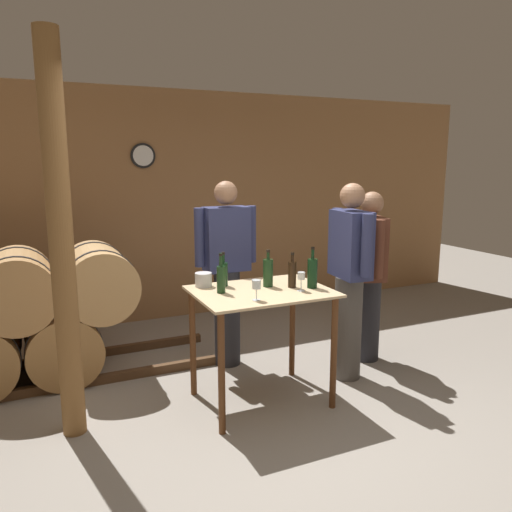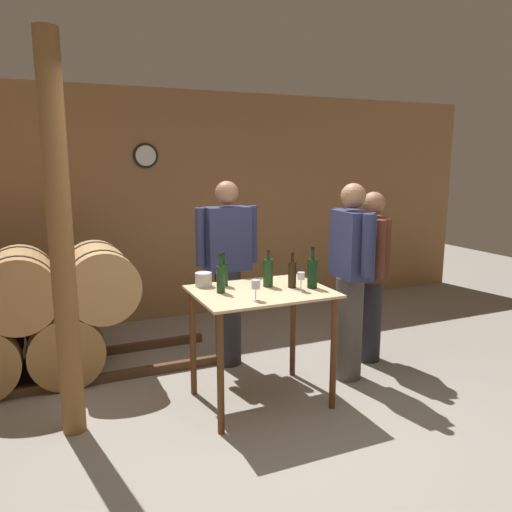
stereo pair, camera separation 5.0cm
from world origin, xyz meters
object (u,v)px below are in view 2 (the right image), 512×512
object	(u,v)px
wine_glass_near_left	(256,285)
person_visitor_bearded	(227,270)
wine_bottle_right	(292,273)
person_host	(350,278)
ice_bucket	(204,280)
person_visitor_with_scarf	(371,273)
wine_bottle_center	(268,272)
wooden_post	(61,243)
wine_bottle_left	(224,273)
wine_glass_near_center	(301,277)
wine_bottle_far_left	(221,278)
wine_bottle_far_right	(312,273)

from	to	relation	value
wine_glass_near_left	person_visitor_bearded	size ratio (longest dim) A/B	0.09
wine_bottle_right	person_host	bearing A→B (deg)	10.17
ice_bucket	person_visitor_with_scarf	distance (m)	1.66
wine_bottle_center	wine_bottle_right	size ratio (longest dim) A/B	1.05
ice_bucket	person_host	bearing A→B (deg)	-9.10
wine_bottle_center	person_visitor_with_scarf	size ratio (longest dim) A/B	0.18
wooden_post	ice_bucket	bearing A→B (deg)	9.51
ice_bucket	person_host	size ratio (longest dim) A/B	0.08
wooden_post	wine_bottle_left	bearing A→B (deg)	6.12
wine_glass_near_center	person_visitor_bearded	bearing A→B (deg)	104.31
wine_bottle_center	wine_glass_near_center	xyz separation A→B (m)	(0.17, -0.23, -0.01)
wine_bottle_far_left	person_visitor_bearded	world-z (taller)	person_visitor_bearded
wine_bottle_right	ice_bucket	distance (m)	0.70
wine_bottle_far_right	ice_bucket	xyz separation A→B (m)	(-0.76, 0.39, -0.07)
wine_bottle_right	wine_bottle_far_left	bearing A→B (deg)	172.41
ice_bucket	person_visitor_with_scarf	world-z (taller)	person_visitor_with_scarf
person_host	person_visitor_bearded	size ratio (longest dim) A/B	1.00
wine_bottle_right	wine_glass_near_center	world-z (taller)	wine_bottle_right
person_host	person_visitor_bearded	bearing A→B (deg)	140.07
wine_bottle_far_left	wine_bottle_right	bearing A→B (deg)	-7.59
person_host	ice_bucket	bearing A→B (deg)	170.90
wine_bottle_center	wine_bottle_left	bearing A→B (deg)	152.79
wine_bottle_far_right	person_visitor_bearded	world-z (taller)	person_visitor_bearded
wine_bottle_far_right	ice_bucket	size ratio (longest dim) A/B	2.44
person_visitor_with_scarf	wine_bottle_left	bearing A→B (deg)	-175.61
wine_bottle_center	wine_glass_near_left	xyz separation A→B (m)	(-0.25, -0.32, -0.01)
wine_bottle_right	wine_glass_near_center	bearing A→B (deg)	-85.80
wine_glass_near_left	wine_bottle_far_right	bearing A→B (deg)	14.83
person_visitor_bearded	wine_glass_near_left	bearing A→B (deg)	-99.44
person_visitor_with_scarf	wooden_post	bearing A→B (deg)	-174.85
wine_bottle_far_left	wine_glass_near_left	world-z (taller)	wine_bottle_far_left
wooden_post	wine_bottle_right	bearing A→B (deg)	-4.76
wine_bottle_center	person_visitor_bearded	distance (m)	0.74
wine_glass_near_left	ice_bucket	world-z (taller)	wine_glass_near_left
ice_bucket	person_host	world-z (taller)	person_host
wine_bottle_far_right	wine_glass_near_center	size ratio (longest dim) A/B	2.20
wine_glass_near_center	ice_bucket	xyz separation A→B (m)	(-0.63, 0.44, -0.05)
wooden_post	person_visitor_bearded	xyz separation A→B (m)	(1.42, 0.69, -0.44)
wooden_post	wine_bottle_far_right	bearing A→B (deg)	-6.85
wine_bottle_far_right	person_host	bearing A→B (deg)	21.29
wine_bottle_far_left	wine_bottle_right	distance (m)	0.57
wine_bottle_left	person_visitor_bearded	xyz separation A→B (m)	(0.24, 0.56, -0.11)
wine_bottle_far_left	person_host	distance (m)	1.19
person_visitor_bearded	wine_bottle_far_right	bearing A→B (deg)	-67.73
wine_bottle_far_right	ice_bucket	bearing A→B (deg)	152.97
person_host	wine_bottle_far_right	bearing A→B (deg)	-158.71
wine_bottle_left	wine_bottle_right	xyz separation A→B (m)	(0.47, -0.26, 0.01)
wine_bottle_far_right	person_host	world-z (taller)	person_host
wine_bottle_far_right	wine_glass_near_left	world-z (taller)	wine_bottle_far_right
wooden_post	wine_bottle_far_right	xyz separation A→B (m)	(1.79, -0.22, -0.32)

